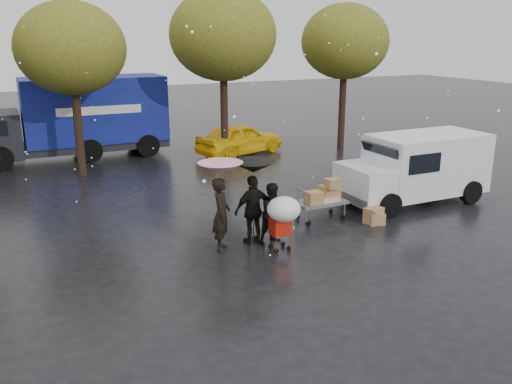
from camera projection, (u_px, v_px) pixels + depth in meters
name	position (u px, v px, depth m)	size (l,w,h in m)	color
ground	(282.00, 249.00, 13.92)	(90.00, 90.00, 0.00)	black
person_pink	(221.00, 214.00, 13.65)	(0.69, 0.45, 1.89)	black
person_middle	(273.00, 213.00, 14.14)	(0.79, 0.62, 1.63)	black
person_black	(253.00, 210.00, 14.08)	(1.08, 0.45, 1.84)	black
umbrella_pink	(220.00, 169.00, 13.32)	(1.13, 1.13, 2.29)	#4C4C4C
umbrella_black	(253.00, 167.00, 13.75)	(1.18, 1.18, 2.22)	#4C4C4C
vendor_cart	(323.00, 196.00, 15.91)	(1.52, 0.80, 1.27)	slate
shopping_cart	(283.00, 212.00, 13.45)	(0.84, 0.84, 1.46)	#AA1909
white_van	(417.00, 167.00, 17.55)	(4.91, 2.18, 2.20)	white
blue_truck	(76.00, 118.00, 23.61)	(8.30, 2.60, 3.50)	navy
box_ground_near	(373.00, 215.00, 15.78)	(0.51, 0.41, 0.46)	brown
box_ground_far	(377.00, 219.00, 15.67)	(0.43, 0.34, 0.34)	brown
yellow_taxi	(240.00, 139.00, 24.58)	(1.70, 4.22, 1.44)	yellow
tree_row	(152.00, 41.00, 20.96)	(21.60, 4.40, 7.12)	black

